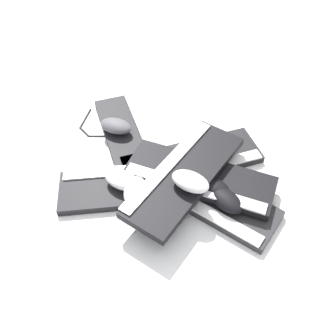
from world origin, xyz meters
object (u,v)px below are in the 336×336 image
at_px(keyboard_3, 192,160).
at_px(mouse_1, 135,191).
at_px(keyboard_2, 204,196).
at_px(keyboard_4, 199,178).
at_px(keyboard_0, 130,138).
at_px(mouse_0, 212,187).
at_px(mouse_2, 116,126).
at_px(mouse_4, 122,180).
at_px(mouse_3, 190,181).
at_px(keyboard_1, 133,186).
at_px(mouse_5, 227,200).
at_px(keyboard_5, 184,175).

height_order(keyboard_3, mouse_1, mouse_1).
xyz_separation_m(keyboard_2, keyboard_4, (0.04, -0.02, 0.03)).
relative_size(keyboard_0, keyboard_4, 1.02).
bearing_deg(mouse_0, keyboard_0, 166.67).
height_order(keyboard_0, keyboard_4, keyboard_4).
xyz_separation_m(keyboard_0, mouse_0, (-0.35, -0.05, 0.04)).
relative_size(mouse_1, mouse_2, 1.00).
bearing_deg(keyboard_0, mouse_4, 139.74).
height_order(mouse_2, mouse_3, mouse_3).
height_order(keyboard_1, keyboard_2, same).
distance_m(mouse_1, mouse_2, 0.29).
xyz_separation_m(keyboard_1, mouse_5, (-0.23, -0.16, 0.04)).
xyz_separation_m(keyboard_0, keyboard_4, (-0.30, -0.05, 0.03)).
xyz_separation_m(mouse_3, mouse_4, (0.17, 0.12, -0.06)).
bearing_deg(mouse_0, mouse_4, -155.65).
bearing_deg(mouse_0, mouse_2, 169.11).
height_order(mouse_0, mouse_3, mouse_3).
xyz_separation_m(keyboard_1, keyboard_3, (-0.03, -0.21, 0.00)).
bearing_deg(mouse_2, keyboard_5, -24.80).
height_order(keyboard_0, mouse_4, mouse_4).
bearing_deg(mouse_3, mouse_4, 15.11).
relative_size(keyboard_2, mouse_3, 4.22).
relative_size(mouse_1, mouse_3, 1.00).
bearing_deg(mouse_1, mouse_5, -91.89).
relative_size(keyboard_4, mouse_5, 4.15).
distance_m(keyboard_4, keyboard_5, 0.06).
bearing_deg(keyboard_1, keyboard_4, -126.34).
distance_m(mouse_2, mouse_4, 0.24).
bearing_deg(mouse_4, mouse_0, -157.65).
bearing_deg(mouse_0, keyboard_3, 139.56).
bearing_deg(mouse_4, mouse_3, -167.68).
xyz_separation_m(keyboard_2, mouse_2, (0.39, 0.05, 0.04)).
bearing_deg(keyboard_1, mouse_4, 62.60).
height_order(mouse_0, mouse_1, same).
relative_size(keyboard_1, mouse_1, 4.11).
height_order(keyboard_0, mouse_2, mouse_2).
distance_m(mouse_0, mouse_5, 0.06).
xyz_separation_m(mouse_0, mouse_1, (0.13, 0.18, 0.00)).
xyz_separation_m(keyboard_0, keyboard_1, (-0.18, 0.11, 0.00)).
distance_m(mouse_1, mouse_5, 0.26).
height_order(keyboard_5, mouse_1, keyboard_5).
relative_size(mouse_0, mouse_4, 1.00).
distance_m(mouse_3, mouse_4, 0.21).
height_order(keyboard_2, keyboard_4, keyboard_4).
xyz_separation_m(keyboard_5, mouse_2, (0.32, 0.03, -0.02)).
bearing_deg(mouse_2, keyboard_2, -21.57).
bearing_deg(keyboard_3, keyboard_1, 81.44).
height_order(keyboard_1, mouse_3, mouse_3).
distance_m(keyboard_5, mouse_3, 0.07).
height_order(mouse_3, mouse_4, mouse_3).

